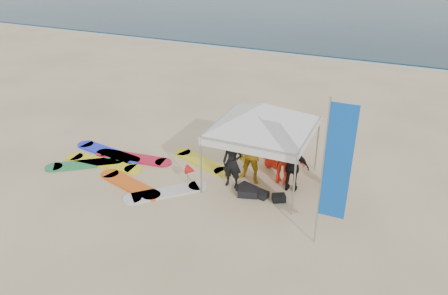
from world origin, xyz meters
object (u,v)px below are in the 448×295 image
person_black_b (293,167)px  canopy_tent (264,104)px  person_yellow (251,155)px  surfboard_spread (131,167)px  person_seated (328,172)px  marker_pennant (191,170)px  person_orange_a (284,153)px  person_orange_b (274,145)px  feather_flag (336,165)px  person_black_a (232,162)px

person_black_b → canopy_tent: size_ratio=0.41×
person_black_b → person_yellow: bearing=-3.3°
person_black_b → surfboard_spread: bearing=4.5°
canopy_tent → person_seated: bearing=14.6°
marker_pennant → surfboard_spread: bearing=176.4°
person_orange_a → person_seated: 1.40m
person_orange_a → surfboard_spread: (-4.65, -1.11, -0.94)m
person_black_b → person_orange_b: person_black_b is taller
person_black_b → canopy_tent: 1.96m
person_orange_a → canopy_tent: (-0.61, -0.19, 1.49)m
person_yellow → person_orange_b: size_ratio=1.17×
person_orange_b → marker_pennant: (-1.87, -2.04, -0.28)m
person_black_b → person_orange_b: 1.45m
person_orange_b → feather_flag: size_ratio=0.42×
person_black_a → person_orange_a: person_orange_a is taller
feather_flag → person_orange_a: bearing=127.1°
person_black_a → person_seated: size_ratio=1.62×
person_orange_a → person_seated: person_orange_a is taller
feather_flag → person_black_a: bearing=152.9°
canopy_tent → surfboard_spread: 4.81m
person_orange_a → person_yellow: bearing=23.1°
person_seated → canopy_tent: canopy_tent is taller
person_black_b → surfboard_spread: 5.14m
person_black_b → person_orange_a: bearing=-46.6°
person_orange_b → marker_pennant: size_ratio=2.43×
person_orange_b → marker_pennant: bearing=33.2°
feather_flag → surfboard_spread: (-6.46, 1.28, -2.16)m
person_orange_a → marker_pennant: person_orange_a is taller
person_orange_a → person_orange_b: bearing=-55.2°
person_orange_a → surfboard_spread: bearing=14.0°
person_seated → marker_pennant: (-3.68, -1.55, 0.01)m
person_black_a → surfboard_spread: 3.46m
person_black_a → person_black_b: bearing=14.0°
person_seated → person_orange_a: bearing=82.9°
feather_flag → surfboard_spread: feather_flag is taller
person_yellow → feather_flag: 3.60m
person_orange_b → feather_flag: 4.19m
person_seated → person_orange_b: bearing=54.6°
person_yellow → person_orange_a: bearing=28.2°
canopy_tent → person_yellow: bearing=-147.1°
person_seated → person_black_b: bearing=105.3°
canopy_tent → feather_flag: 3.28m
person_orange_a → person_orange_b: (-0.53, 0.79, -0.20)m
person_black_a → marker_pennant: (-1.12, -0.44, -0.29)m
feather_flag → marker_pennant: 4.69m
person_black_a → surfboard_spread: size_ratio=0.30×
canopy_tent → surfboard_spread: bearing=-167.2°
person_orange_b → feather_flag: feather_flag is taller
person_yellow → canopy_tent: 1.59m
person_yellow → feather_flag: bearing=-31.3°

